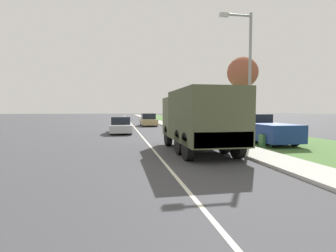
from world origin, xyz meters
TOP-DOWN VIEW (x-y plane):
  - ground_plane at (0.00, 40.00)m, footprint 180.00×180.00m
  - lane_centre_stripe at (0.00, 40.00)m, footprint 0.12×120.00m
  - sidewalk_right at (4.50, 40.00)m, footprint 1.80×120.00m
  - grass_strip_right at (8.90, 40.00)m, footprint 7.00×120.00m
  - military_truck at (2.12, 12.43)m, footprint 2.48×6.63m
  - car_nearest_ahead at (-1.60, 23.54)m, footprint 1.81×4.82m
  - car_second_ahead at (1.92, 33.18)m, footprint 1.86×4.64m
  - pickup_truck at (7.11, 15.23)m, footprint 2.04×5.39m
  - lamp_post at (4.53, 12.36)m, footprint 1.69×0.24m
  - tree_mid_right at (10.47, 24.71)m, footprint 3.07×3.07m
  - utility_box at (6.20, 13.22)m, footprint 0.55×0.45m

SIDE VIEW (x-z plane):
  - ground_plane at x=0.00m, z-range 0.00..0.00m
  - lane_centre_stripe at x=0.00m, z-range 0.00..0.00m
  - grass_strip_right at x=8.90m, z-range 0.00..0.02m
  - sidewalk_right at x=4.50m, z-range 0.00..0.12m
  - utility_box at x=6.20m, z-range 0.02..0.72m
  - car_nearest_ahead at x=-1.60m, z-range -0.06..1.37m
  - car_second_ahead at x=1.92m, z-range -0.08..1.50m
  - pickup_truck at x=7.11m, z-range -0.02..1.74m
  - military_truck at x=2.12m, z-range 0.20..3.20m
  - lamp_post at x=4.53m, z-range 0.78..7.52m
  - tree_mid_right at x=10.47m, z-range 2.07..9.37m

